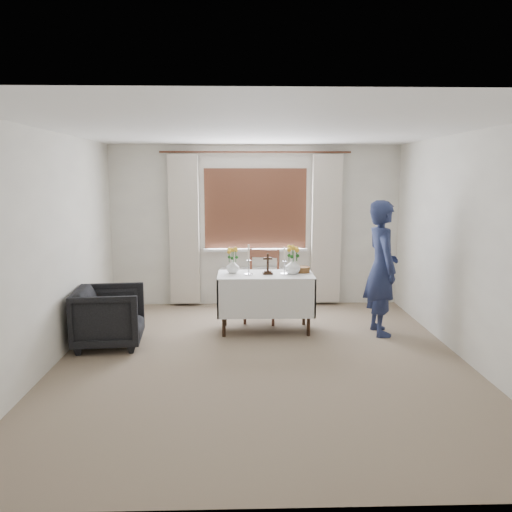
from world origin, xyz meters
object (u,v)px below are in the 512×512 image
at_px(flower_vase_right, 293,266).
at_px(wooden_cross, 268,264).
at_px(altar_table, 265,302).
at_px(wooden_chair, 262,286).
at_px(flower_vase_left, 233,266).
at_px(armchair, 109,317).
at_px(person, 382,268).

bearing_deg(flower_vase_right, wooden_cross, -179.08).
bearing_deg(altar_table, wooden_chair, 93.94).
bearing_deg(altar_table, flower_vase_left, 169.33).
bearing_deg(altar_table, flower_vase_right, -0.85).
distance_m(flower_vase_left, flower_vase_right, 0.79).
bearing_deg(flower_vase_right, armchair, -166.80).
xyz_separation_m(flower_vase_left, flower_vase_right, (0.78, -0.09, 0.01)).
xyz_separation_m(wooden_cross, flower_vase_right, (0.33, 0.01, -0.03)).
distance_m(person, flower_vase_left, 1.92).
bearing_deg(person, wooden_chair, 65.41).
distance_m(armchair, flower_vase_left, 1.67).
height_order(wooden_chair, armchair, wooden_chair).
xyz_separation_m(armchair, flower_vase_left, (1.47, 0.61, 0.49)).
height_order(armchair, flower_vase_left, flower_vase_left).
distance_m(person, wooden_cross, 1.46).
relative_size(altar_table, wooden_cross, 4.53).
relative_size(armchair, wooden_cross, 2.88).
relative_size(altar_table, wooden_chair, 1.24).
height_order(wooden_cross, flower_vase_right, wooden_cross).
distance_m(wooden_chair, armchair, 2.11).
distance_m(armchair, wooden_cross, 2.07).
xyz_separation_m(armchair, person, (3.38, 0.38, 0.50)).
xyz_separation_m(wooden_chair, person, (1.51, -0.59, 0.36)).
bearing_deg(armchair, flower_vase_right, -82.28).
distance_m(wooden_cross, flower_vase_right, 0.33).
bearing_deg(flower_vase_left, flower_vase_right, -6.26).
height_order(altar_table, person, person).
bearing_deg(person, altar_table, 81.01).
height_order(person, flower_vase_left, person).
bearing_deg(wooden_cross, armchair, -168.31).
xyz_separation_m(wooden_cross, flower_vase_left, (-0.46, 0.09, -0.05)).
height_order(wooden_chair, flower_vase_left, wooden_chair).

